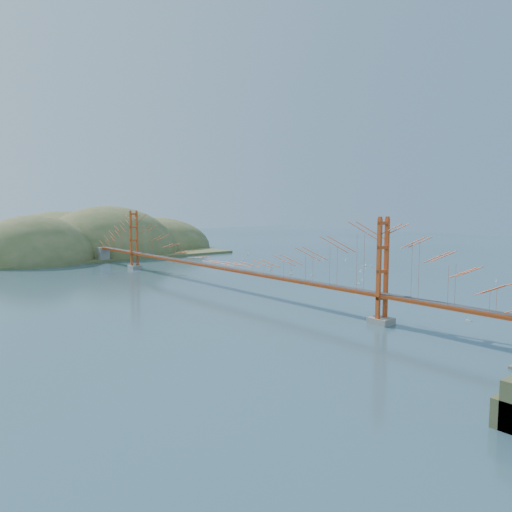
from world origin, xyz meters
TOP-DOWN VIEW (x-y plane):
  - ground at (0.00, 0.00)m, footprint 320.00×320.00m
  - bridge at (0.00, 0.18)m, footprint 2.20×94.40m
  - far_headlands at (2.21, 68.52)m, footprint 84.00×58.00m
  - sailboat_2 at (31.20, -6.51)m, footprint 0.60×0.51m
  - sailboat_13 at (39.29, -24.19)m, footprint 0.61×0.59m
  - sailboat_8 at (26.31, 28.08)m, footprint 0.62×0.62m
  - sailboat_3 at (18.77, 4.19)m, footprint 0.65×0.64m
  - sailboat_4 at (32.01, -1.47)m, footprint 0.55×0.57m
  - sailboat_10 at (8.76, -35.31)m, footprint 0.45×0.53m
  - sailboat_15 at (35.20, 37.51)m, footprint 0.65×0.65m
  - sailboat_1 at (19.64, 11.21)m, footprint 0.50×0.53m
  - sailboat_16 at (20.43, 0.30)m, footprint 0.65×0.65m
  - sailboat_0 at (12.42, -16.48)m, footprint 0.55×0.55m
  - sailboat_12 at (12.66, 20.67)m, footprint 0.64×0.54m
  - sailboat_17 at (42.73, 18.25)m, footprint 0.54×0.54m
  - sailboat_6 at (19.67, -10.95)m, footprint 0.55×0.56m
  - sailboat_14 at (23.20, -8.98)m, footprint 0.44×0.53m
  - sailboat_7 at (19.39, 25.08)m, footprint 0.52×0.45m
  - sailboat_11 at (39.20, 3.04)m, footprint 0.61×0.61m
  - sailboat_9 at (44.13, 12.64)m, footprint 0.71×0.71m
  - sailboat_5 at (38.27, 2.86)m, footprint 0.55×0.55m
  - sailboat_extra_0 at (39.39, 1.76)m, footprint 0.65×0.65m

SIDE VIEW (x-z plane):
  - ground at x=0.00m, z-range 0.00..0.00m
  - far_headlands at x=2.21m, z-range -12.50..12.50m
  - sailboat_1 at x=19.64m, z-range -0.16..0.44m
  - sailboat_7 at x=19.39m, z-range -0.16..0.44m
  - sailboat_17 at x=42.73m, z-range -0.16..0.44m
  - sailboat_5 at x=38.27m, z-range -0.16..0.44m
  - sailboat_10 at x=8.76m, z-range -0.17..0.45m
  - sailboat_14 at x=23.20m, z-range -0.17..0.45m
  - sailboat_0 at x=12.42m, z-range -0.17..0.45m
  - sailboat_6 at x=19.67m, z-range -0.17..0.46m
  - sailboat_4 at x=32.01m, z-range -0.17..0.47m
  - sailboat_8 at x=26.31m, z-range -0.18..0.47m
  - sailboat_11 at x=39.20m, z-range -0.18..0.48m
  - sailboat_16 at x=20.43m, z-range -0.19..0.49m
  - sailboat_extra_0 at x=39.39m, z-range -0.19..0.49m
  - sailboat_13 at x=39.29m, z-range -0.19..0.50m
  - sailboat_2 at x=31.20m, z-range -0.19..0.50m
  - sailboat_15 at x=35.20m, z-range -0.20..0.51m
  - sailboat_3 at x=18.77m, z-range -0.21..0.52m
  - sailboat_12 at x=12.66m, z-range -0.21..0.52m
  - sailboat_9 at x=44.13m, z-range -0.21..0.53m
  - bridge at x=0.00m, z-range 1.01..13.01m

